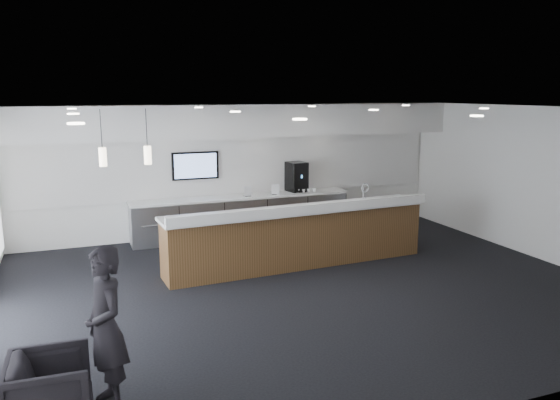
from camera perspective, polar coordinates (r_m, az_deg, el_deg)
name	(u,v)px	position (r m, az deg, el deg)	size (l,w,h in m)	color
ground	(306,288)	(9.38, 2.74, -9.15)	(10.00, 10.00, 0.00)	black
ceiling	(308,109)	(8.79, 2.92, 9.50)	(10.00, 8.00, 0.02)	black
back_wall	(237,170)	(12.68, -4.49, 3.19)	(10.00, 0.02, 3.00)	white
right_wall	(540,183)	(11.87, 25.51, 1.58)	(0.02, 8.00, 3.00)	white
soffit_bulkhead	(242,120)	(12.14, -3.96, 8.30)	(10.00, 0.90, 0.70)	white
alcove_panel	(238,165)	(12.63, -4.45, 3.62)	(9.80, 0.06, 1.40)	white
back_credenza	(242,216)	(12.52, -3.95, -1.66)	(5.06, 0.66, 0.95)	#A0A3A9
wall_tv	(195,166)	(12.32, -8.84, 3.57)	(1.05, 0.08, 0.62)	black
pendant_left	(149,157)	(8.97, -13.48, 4.44)	(0.12, 0.12, 0.30)	#FFEBC6
pendant_right	(104,158)	(8.91, -17.95, 4.15)	(0.12, 0.12, 0.30)	#FFEBC6
ceiling_can_lights	(308,111)	(8.80, 2.92, 9.30)	(7.00, 5.00, 0.02)	white
service_counter	(298,236)	(10.39, 1.90, -3.78)	(5.24, 1.16, 1.49)	#4C3319
coffee_machine	(297,177)	(12.88, 1.74, 2.43)	(0.47, 0.56, 0.70)	black
info_sign_left	(248,191)	(12.31, -3.39, 0.93)	(0.17, 0.02, 0.24)	white
info_sign_right	(275,189)	(12.52, -0.48, 1.13)	(0.18, 0.02, 0.24)	white
armchair	(50,390)	(6.15, -22.91, -17.86)	(0.77, 0.79, 0.72)	black
lounge_guest	(106,328)	(6.06, -17.75, -12.61)	(0.63, 0.42, 1.73)	black
cup_0	(314,190)	(12.90, 3.60, 1.07)	(0.09, 0.09, 0.09)	white
cup_1	(309,190)	(12.85, 3.03, 1.03)	(0.09, 0.09, 0.09)	white
cup_2	(303,191)	(12.79, 2.45, 0.99)	(0.09, 0.09, 0.09)	white
cup_3	(298,191)	(12.74, 1.88, 0.95)	(0.09, 0.09, 0.09)	white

